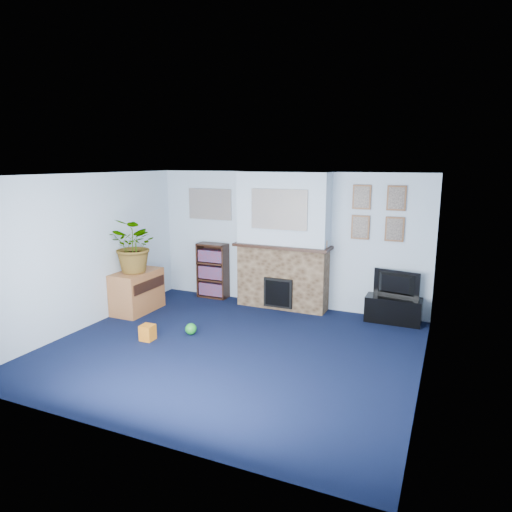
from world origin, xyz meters
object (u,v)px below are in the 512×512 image
at_px(television, 395,284).
at_px(sideboard, 137,292).
at_px(tv_stand, 393,309).
at_px(bookshelf, 213,272).

distance_m(television, sideboard, 4.36).
bearing_deg(tv_stand, television, 90.00).
bearing_deg(television, sideboard, 26.91).
relative_size(television, sideboard, 0.81).
height_order(tv_stand, sideboard, sideboard).
relative_size(tv_stand, bookshelf, 0.84).
xyz_separation_m(television, sideboard, (-4.17, -1.23, -0.28)).
relative_size(television, bookshelf, 0.71).
height_order(tv_stand, television, television).
xyz_separation_m(tv_stand, television, (0.00, 0.02, 0.41)).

